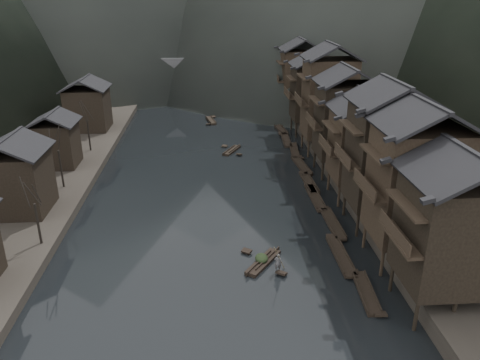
{
  "coord_description": "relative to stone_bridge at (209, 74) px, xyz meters",
  "views": [
    {
      "loc": [
        -0.24,
        -36.79,
        22.86
      ],
      "look_at": [
        3.15,
        13.17,
        2.5
      ],
      "focal_mm": 35.0,
      "sensor_mm": 36.0,
      "label": 1
    }
  ],
  "objects": [
    {
      "name": "midriver_boats",
      "position": [
        3.29,
        -22.87,
        -4.91
      ],
      "size": [
        8.31,
        38.45,
        0.45
      ],
      "color": "black",
      "rests_on": "water"
    },
    {
      "name": "stone_bridge",
      "position": [
        0.0,
        0.0,
        0.0
      ],
      "size": [
        40.0,
        6.0,
        9.0
      ],
      "color": "#4C4C4F",
      "rests_on": "ground"
    },
    {
      "name": "cargo_heap",
      "position": [
        4.16,
        -72.63,
        -4.32
      ],
      "size": [
        1.17,
        1.53,
        0.7
      ],
      "primitive_type": "ellipsoid",
      "color": "black",
      "rests_on": "hero_sampan"
    },
    {
      "name": "water",
      "position": [
        0.0,
        -72.0,
        -5.11
      ],
      "size": [
        300.0,
        300.0,
        0.0
      ],
      "primitive_type": "plane",
      "color": "black",
      "rests_on": "ground"
    },
    {
      "name": "hero_sampan",
      "position": [
        4.31,
        -72.83,
        -4.91
      ],
      "size": [
        3.8,
        4.86,
        0.44
      ],
      "color": "black",
      "rests_on": "water"
    },
    {
      "name": "right_bank",
      "position": [
        35.0,
        -32.0,
        -4.21
      ],
      "size": [
        40.0,
        200.0,
        1.8
      ],
      "primitive_type": "cube",
      "color": "#2D2823",
      "rests_on": "ground"
    },
    {
      "name": "stilt_houses",
      "position": [
        17.28,
        -52.44,
        3.91
      ],
      "size": [
        9.0,
        67.6,
        16.25
      ],
      "color": "black",
      "rests_on": "ground"
    },
    {
      "name": "boatman",
      "position": [
        5.38,
        -74.36,
        -3.82
      ],
      "size": [
        0.65,
        0.46,
        1.7
      ],
      "primitive_type": "imported",
      "rotation": [
        0.0,
        0.0,
        3.05
      ],
      "color": "#575759",
      "rests_on": "hero_sampan"
    },
    {
      "name": "bare_trees",
      "position": [
        -17.0,
        -61.98,
        0.89
      ],
      "size": [
        3.3,
        44.06,
        6.6
      ],
      "color": "black",
      "rests_on": "left_bank"
    },
    {
      "name": "moored_sampans",
      "position": [
        12.21,
        -53.88,
        -4.91
      ],
      "size": [
        2.59,
        53.93,
        0.47
      ],
      "color": "black",
      "rests_on": "water"
    },
    {
      "name": "left_houses",
      "position": [
        -20.5,
        -51.88,
        0.55
      ],
      "size": [
        8.1,
        53.2,
        8.73
      ],
      "color": "black",
      "rests_on": "left_bank"
    },
    {
      "name": "bamboo_pole",
      "position": [
        5.58,
        -74.36,
        -1.17
      ],
      "size": [
        1.45,
        1.81,
        3.6
      ],
      "primitive_type": "cylinder",
      "rotation": [
        0.55,
        0.0,
        -0.67
      ],
      "color": "#8C7A51",
      "rests_on": "boatman"
    }
  ]
}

